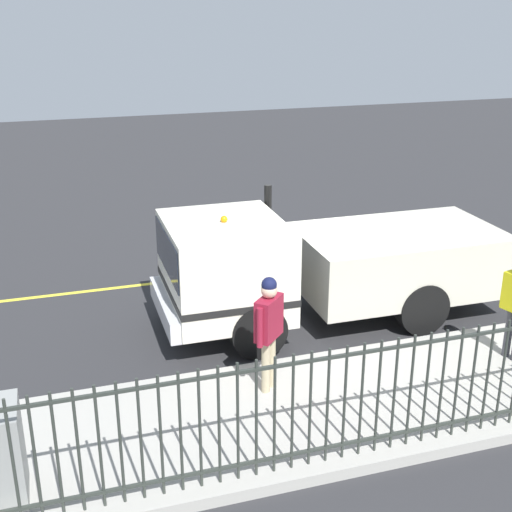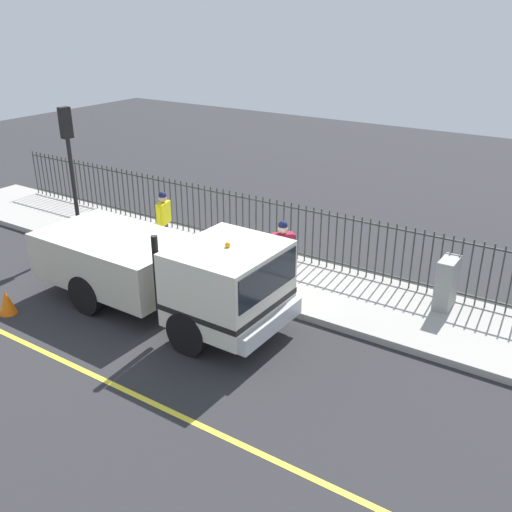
{
  "view_description": "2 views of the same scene",
  "coord_description": "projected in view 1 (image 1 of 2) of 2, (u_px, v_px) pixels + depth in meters",
  "views": [
    {
      "loc": [
        10.71,
        -4.92,
        5.62
      ],
      "look_at": [
        0.33,
        -1.66,
        1.52
      ],
      "focal_mm": 47.76,
      "sensor_mm": 36.0,
      "label": 1
    },
    {
      "loc": [
        -8.62,
        -8.57,
        6.57
      ],
      "look_at": [
        1.35,
        -1.97,
        1.39
      ],
      "focal_mm": 40.26,
      "sensor_mm": 36.0,
      "label": 2
    }
  ],
  "objects": [
    {
      "name": "iron_fence",
      "position": [
        465.0,
        381.0,
        8.87
      ],
      "size": [
        0.04,
        19.44,
        1.6
      ],
      "color": "#2D332D",
      "rests_on": "sidewalk_slab"
    },
    {
      "name": "worker_standing",
      "position": [
        269.0,
        322.0,
        9.81
      ],
      "size": [
        0.52,
        0.52,
        1.8
      ],
      "rotation": [
        0.0,
        0.0,
        2.36
      ],
      "color": "maroon",
      "rests_on": "sidewalk_slab"
    },
    {
      "name": "utility_cabinet",
      "position": [
        7.0,
        452.0,
        7.79
      ],
      "size": [
        0.72,
        0.36,
        1.21
      ],
      "primitive_type": "cube",
      "color": "gray",
      "rests_on": "sidewalk_slab"
    },
    {
      "name": "sidewalk_slab",
      "position": [
        413.0,
        392.0,
        10.25
      ],
      "size": [
        2.88,
        22.83,
        0.16
      ],
      "primitive_type": "cube",
      "color": "#A3A099",
      "rests_on": "ground"
    },
    {
      "name": "ground_plane",
      "position": [
        334.0,
        316.0,
        12.92
      ],
      "size": [
        50.23,
        50.23,
        0.0
      ],
      "primitive_type": "plane",
      "color": "#2B2B2D",
      "rests_on": "ground"
    },
    {
      "name": "lane_marking",
      "position": [
        287.0,
        268.0,
        15.24
      ],
      "size": [
        0.12,
        20.55,
        0.01
      ],
      "primitive_type": "cube",
      "color": "yellow",
      "rests_on": "ground"
    },
    {
      "name": "work_truck",
      "position": [
        309.0,
        263.0,
        12.29
      ],
      "size": [
        2.33,
        6.42,
        2.42
      ],
      "rotation": [
        0.0,
        0.0,
        3.13
      ],
      "color": "silver",
      "rests_on": "ground"
    },
    {
      "name": "traffic_cone",
      "position": [
        412.0,
        252.0,
        15.37
      ],
      "size": [
        0.41,
        0.41,
        0.58
      ],
      "primitive_type": "cone",
      "color": "orange",
      "rests_on": "ground"
    }
  ]
}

